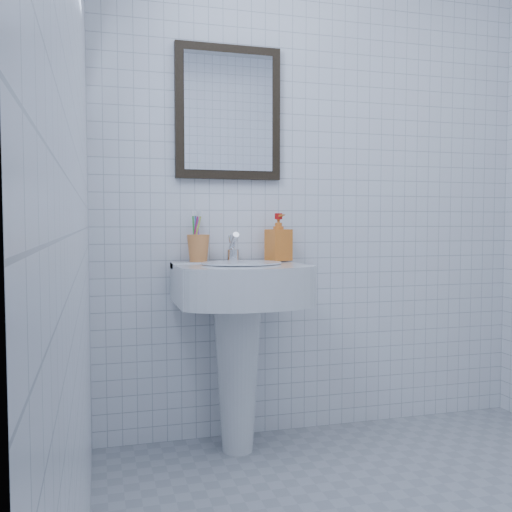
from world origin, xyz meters
name	(u,v)px	position (x,y,z in m)	size (l,w,h in m)	color
wall_back	(318,179)	(0.00, 1.20, 1.25)	(2.20, 0.02, 2.50)	white
wall_left	(79,133)	(-1.10, 0.00, 1.25)	(0.02, 2.40, 2.50)	white
washbasin	(239,325)	(-0.46, 0.99, 0.58)	(0.56, 0.41, 0.86)	silver
faucet	(233,250)	(-0.46, 1.09, 0.91)	(0.06, 0.12, 0.14)	silver
toothbrush_cup	(198,248)	(-0.62, 1.11, 0.92)	(0.10, 0.10, 0.12)	orange
soap_dispenser	(278,237)	(-0.24, 1.10, 0.97)	(0.10, 0.10, 0.22)	#D25114
wall_mirror	(228,113)	(-0.46, 1.18, 1.55)	(0.50, 0.04, 0.62)	black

